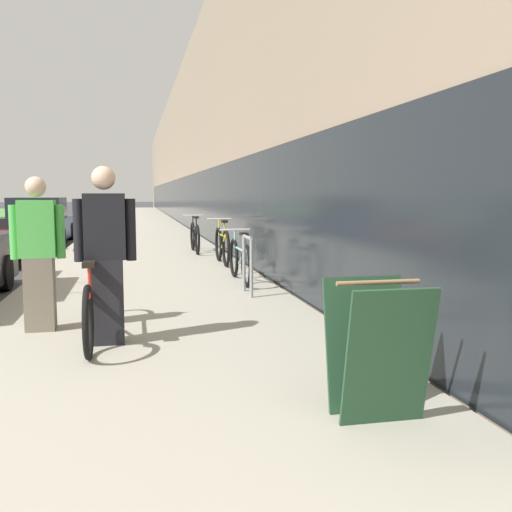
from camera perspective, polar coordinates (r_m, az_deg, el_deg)
sidewalk_slab at (r=25.77m, az=-11.60°, el=2.75°), size 3.96×70.00×0.16m
storefront_facade at (r=34.56m, az=0.02°, el=9.75°), size 10.01×70.00×7.42m
tandem_bicycle at (r=5.98m, az=-15.87°, el=-4.42°), size 0.52×2.30×0.83m
person_rider at (r=5.62m, az=-14.81°, el=0.05°), size 0.58×0.23×1.70m
person_bystander at (r=6.38m, az=-20.94°, el=0.18°), size 0.55×0.22×1.62m
bike_rack_hoop at (r=8.16m, az=-0.86°, el=-0.28°), size 0.05×0.60×0.84m
cruiser_bike_nearest at (r=9.33m, az=-1.62°, el=-0.41°), size 0.52×1.80×0.84m
cruiser_bike_middle at (r=11.74m, az=-3.40°, el=1.10°), size 0.52×1.73×0.92m
cruiser_bike_farthest at (r=14.09m, az=-6.13°, el=1.91°), size 0.52×1.81×0.91m
sandwich_board_sign at (r=3.79m, az=11.99°, el=-9.07°), size 0.56×0.56×0.90m
vintage_roadster_curbside at (r=14.61m, az=-24.16°, el=1.13°), size 1.90×4.24×1.00m
parked_sedan_far at (r=19.66m, az=-20.92°, el=3.12°), size 1.89×4.27×1.48m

